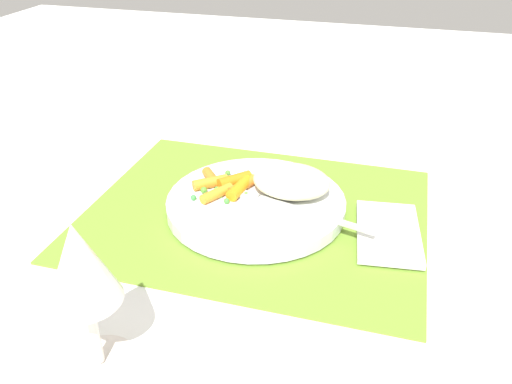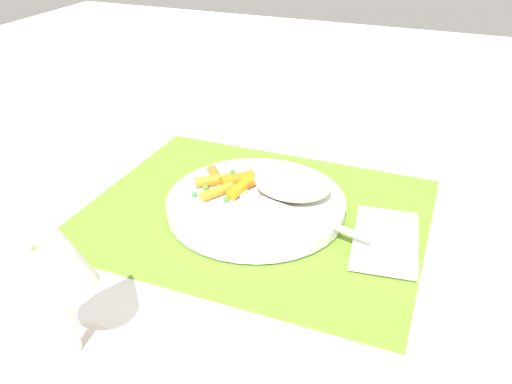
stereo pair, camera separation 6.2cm
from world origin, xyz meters
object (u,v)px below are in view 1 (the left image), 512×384
at_px(plate, 256,204).
at_px(rice_mound, 291,181).
at_px(wine_glass, 80,270).
at_px(napkin, 388,232).
at_px(carrot_portion, 228,184).
at_px(fork, 284,205).

height_order(plate, rice_mound, rice_mound).
distance_m(wine_glass, napkin, 0.39).
bearing_deg(carrot_portion, plate, 164.16).
height_order(plate, fork, fork).
height_order(carrot_portion, fork, carrot_portion).
distance_m(rice_mound, wine_glass, 0.35).
distance_m(plate, napkin, 0.18).
relative_size(carrot_portion, fork, 0.42).
bearing_deg(wine_glass, napkin, -131.33).
bearing_deg(napkin, plate, -3.82).
relative_size(rice_mound, napkin, 0.79).
xyz_separation_m(plate, napkin, (-0.18, 0.01, -0.01)).
distance_m(plate, carrot_portion, 0.05).
height_order(carrot_portion, napkin, carrot_portion).
xyz_separation_m(plate, rice_mound, (-0.04, -0.02, 0.03)).
relative_size(rice_mound, wine_glass, 0.67).
bearing_deg(napkin, rice_mound, -14.99).
xyz_separation_m(fork, wine_glass, (0.11, 0.29, 0.09)).
distance_m(plate, rice_mound, 0.06).
height_order(plate, wine_glass, wine_glass).
xyz_separation_m(plate, carrot_portion, (0.05, -0.01, 0.02)).
bearing_deg(carrot_portion, wine_glass, 85.32).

